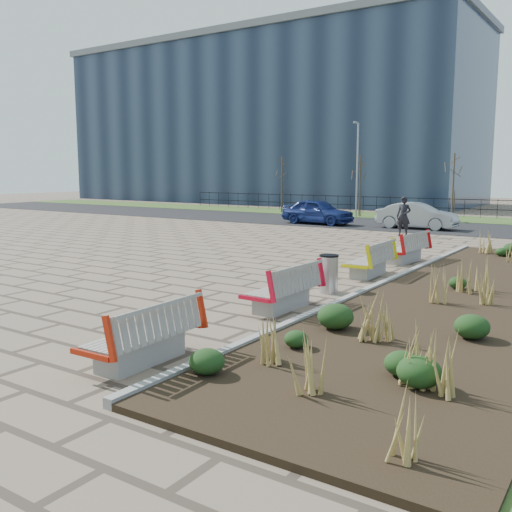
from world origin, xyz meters
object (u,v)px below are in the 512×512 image
Objects in this scene: bench_b at (282,287)px; litter_bin at (329,274)px; bench_c at (368,259)px; car_silver at (417,216)px; car_blue at (318,211)px; bench_d at (404,247)px; bench_a at (141,332)px; pedestrian at (404,216)px; lamp_west at (357,170)px.

litter_bin is at bearing 89.69° from bench_b.
car_silver is (-3.21, 14.07, 0.19)m from bench_c.
litter_bin is at bearing -147.08° from car_blue.
bench_d is (0.00, 3.02, 0.00)m from bench_c.
bench_a is at bearing -172.07° from car_silver.
bench_b is 19.13m from car_silver.
pedestrian is 3.56m from car_silver.
car_blue is 6.35m from lamp_west.
pedestrian is 11.10m from lamp_west.
pedestrian reaches higher than bench_c.
car_blue is at bearing 121.33° from bench_c.
car_silver is at bearing 111.90° from bench_d.
litter_bin is (0.07, 6.36, -0.03)m from bench_a.
bench_a is 23.32m from car_silver.
bench_b is 1.15× the size of pedestrian.
bench_b is at bearing -170.33° from car_silver.
bench_a is 24.20m from car_blue.
bench_b is 2.26× the size of litter_bin.
bench_a is at bearing -154.44° from car_blue.
lamp_west is at bearing 106.12° from bench_a.
pedestrian is at bearing -111.88° from car_blue.
bench_c is 2.67m from litter_bin.
bench_b is 0.35× the size of lamp_west.
litter_bin is 0.16× the size of lamp_west.
bench_a is 9.03m from bench_c.
car_silver reaches higher than bench_a.
litter_bin is 17.06m from car_silver.
bench_c is at bearing -84.30° from bench_d.
bench_d is at bearing 88.52° from bench_c.
bench_c is 0.35× the size of lamp_west.
bench_d is 1.15× the size of pedestrian.
bench_d is 8.02m from pedestrian.
bench_d is at bearing -163.79° from car_silver.
bench_a is at bearing -84.30° from bench_d.
bench_d is 0.51× the size of car_blue.
bench_c is 0.51× the size of car_silver.
litter_bin is 0.23× the size of car_silver.
bench_c is 0.51× the size of car_blue.
lamp_west reaches higher than car_blue.
pedestrian is at bearing 101.82° from litter_bin.
lamp_west reaches higher than bench_a.
litter_bin is 0.22× the size of car_blue.
bench_a is at bearing -91.48° from bench_c.
litter_bin is at bearing -83.56° from bench_d.
car_silver is (-3.21, 11.05, 0.19)m from bench_d.
bench_a is 1.00× the size of bench_d.
pedestrian reaches higher than bench_a.
litter_bin is at bearing -79.59° from pedestrian.
pedestrian is 6.73m from car_blue.
bench_b and bench_d have the same top height.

